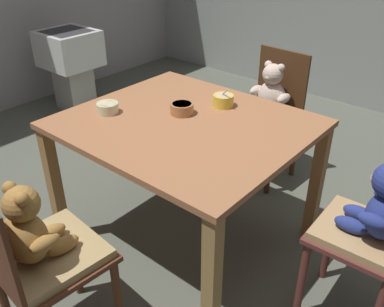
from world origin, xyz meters
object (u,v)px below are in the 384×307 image
(teddy_chair_far_center, at_px, (270,101))
(porridge_bowl_cream_near_left, at_px, (108,108))
(porridge_bowl_terracotta_center, at_px, (182,108))
(teddy_chair_near_right, at_px, (378,222))
(teddy_chair_near_front, at_px, (37,247))
(sink_basin, at_px, (70,59))
(porridge_bowl_yellow_far_center, at_px, (223,100))
(dining_table, at_px, (186,139))

(teddy_chair_far_center, relative_size, porridge_bowl_cream_near_left, 7.79)
(porridge_bowl_cream_near_left, xyz_separation_m, porridge_bowl_terracotta_center, (0.30, 0.24, 0.00))
(teddy_chair_near_right, height_order, porridge_bowl_terracotta_center, teddy_chair_near_right)
(porridge_bowl_terracotta_center, bearing_deg, porridge_bowl_cream_near_left, -141.55)
(teddy_chair_near_front, height_order, porridge_bowl_terracotta_center, teddy_chair_near_front)
(teddy_chair_near_front, height_order, porridge_bowl_cream_near_left, teddy_chair_near_front)
(porridge_bowl_terracotta_center, height_order, sink_basin, porridge_bowl_terracotta_center)
(teddy_chair_far_center, xyz_separation_m, teddy_chair_near_right, (0.99, -0.83, 0.01))
(teddy_chair_near_front, distance_m, porridge_bowl_terracotta_center, 0.98)
(porridge_bowl_cream_near_left, bearing_deg, teddy_chair_near_right, 10.52)
(teddy_chair_far_center, relative_size, porridge_bowl_yellow_far_center, 7.32)
(teddy_chair_near_right, height_order, sink_basin, teddy_chair_near_right)
(teddy_chair_far_center, xyz_separation_m, porridge_bowl_cream_near_left, (-0.35, -1.08, 0.22))
(dining_table, xyz_separation_m, teddy_chair_near_right, (0.96, 0.07, -0.08))
(porridge_bowl_yellow_far_center, bearing_deg, porridge_bowl_terracotta_center, -115.82)
(teddy_chair_near_front, distance_m, teddy_chair_near_right, 1.34)
(porridge_bowl_cream_near_left, xyz_separation_m, porridge_bowl_yellow_far_center, (0.41, 0.46, 0.01))
(teddy_chair_near_right, distance_m, porridge_bowl_yellow_far_center, 0.98)
(teddy_chair_far_center, bearing_deg, dining_table, 5.62)
(teddy_chair_far_center, relative_size, teddy_chair_near_right, 0.91)
(dining_table, relative_size, teddy_chair_near_right, 1.21)
(dining_table, height_order, porridge_bowl_terracotta_center, porridge_bowl_terracotta_center)
(teddy_chair_far_center, xyz_separation_m, porridge_bowl_yellow_far_center, (0.06, -0.62, 0.22))
(dining_table, distance_m, porridge_bowl_yellow_far_center, 0.31)
(teddy_chair_far_center, bearing_deg, teddy_chair_near_right, 53.88)
(teddy_chair_far_center, distance_m, teddy_chair_near_right, 1.29)
(teddy_chair_near_front, distance_m, sink_basin, 2.64)
(teddy_chair_near_right, bearing_deg, teddy_chair_far_center, -41.57)
(dining_table, height_order, teddy_chair_far_center, teddy_chair_far_center)
(porridge_bowl_yellow_far_center, bearing_deg, sink_basin, 167.51)
(teddy_chair_far_center, distance_m, sink_basin, 2.03)
(teddy_chair_far_center, height_order, porridge_bowl_terracotta_center, teddy_chair_far_center)
(teddy_chair_far_center, height_order, porridge_bowl_yellow_far_center, teddy_chair_far_center)
(teddy_chair_near_right, bearing_deg, dining_table, 2.33)
(porridge_bowl_yellow_far_center, distance_m, sink_basin, 2.15)
(porridge_bowl_yellow_far_center, bearing_deg, teddy_chair_near_front, -90.32)
(dining_table, xyz_separation_m, teddy_chair_far_center, (-0.03, 0.90, -0.09))
(porridge_bowl_cream_near_left, bearing_deg, dining_table, 25.41)
(dining_table, distance_m, porridge_bowl_terracotta_center, 0.16)
(teddy_chair_near_front, bearing_deg, porridge_bowl_yellow_far_center, 4.26)
(dining_table, relative_size, sink_basin, 1.59)
(teddy_chair_far_center, bearing_deg, sink_basin, -81.85)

